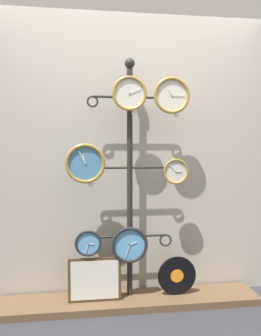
% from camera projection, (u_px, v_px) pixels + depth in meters
% --- Properties ---
extents(ground_plane, '(12.00, 12.00, 0.00)m').
position_uv_depth(ground_plane, '(137.00, 327.00, 2.43)').
color(ground_plane, '#333338').
extents(shop_wall, '(4.40, 0.04, 2.80)m').
position_uv_depth(shop_wall, '(127.00, 140.00, 2.91)').
color(shop_wall, '#BCB2A3').
rests_on(shop_wall, ground_plane).
extents(low_shelf, '(2.20, 0.36, 0.06)m').
position_uv_depth(low_shelf, '(131.00, 301.00, 2.77)').
color(low_shelf, brown).
rests_on(low_shelf, ground_plane).
extents(display_stand, '(0.76, 0.40, 2.07)m').
position_uv_depth(display_stand, '(130.00, 214.00, 2.79)').
color(display_stand, '#282623').
rests_on(display_stand, ground_plane).
extents(clock_top_center, '(0.28, 0.04, 0.28)m').
position_uv_depth(clock_top_center, '(129.00, 94.00, 2.64)').
color(clock_top_center, silver).
extents(clock_top_right, '(0.30, 0.04, 0.30)m').
position_uv_depth(clock_top_right, '(172.00, 95.00, 2.68)').
color(clock_top_right, silver).
extents(clock_middle_left, '(0.32, 0.04, 0.32)m').
position_uv_depth(clock_middle_left, '(85.00, 163.00, 2.61)').
color(clock_middle_left, '#4C84B2').
extents(clock_middle_right, '(0.22, 0.04, 0.22)m').
position_uv_depth(clock_middle_right, '(176.00, 172.00, 2.74)').
color(clock_middle_right, silver).
extents(clock_bottom_left, '(0.22, 0.04, 0.22)m').
position_uv_depth(clock_bottom_left, '(88.00, 243.00, 2.65)').
color(clock_bottom_left, '#60A8DB').
extents(clock_bottom_center, '(0.31, 0.04, 0.31)m').
position_uv_depth(clock_bottom_center, '(130.00, 245.00, 2.70)').
color(clock_bottom_center, '#60A8DB').
extents(vinyl_record, '(0.34, 0.01, 0.34)m').
position_uv_depth(vinyl_record, '(177.00, 276.00, 2.81)').
color(vinyl_record, black).
rests_on(vinyl_record, low_shelf).
extents(picture_frame, '(0.43, 0.02, 0.37)m').
position_uv_depth(picture_frame, '(95.00, 280.00, 2.69)').
color(picture_frame, '#4C381E').
rests_on(picture_frame, low_shelf).
extents(price_tag_upper, '(0.04, 0.00, 0.03)m').
position_uv_depth(price_tag_upper, '(134.00, 113.00, 2.65)').
color(price_tag_upper, white).
extents(price_tag_mid, '(0.04, 0.00, 0.03)m').
position_uv_depth(price_tag_mid, '(176.00, 116.00, 2.69)').
color(price_tag_mid, white).
extents(price_tag_lower, '(0.04, 0.00, 0.03)m').
position_uv_depth(price_tag_lower, '(91.00, 185.00, 2.62)').
color(price_tag_lower, white).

